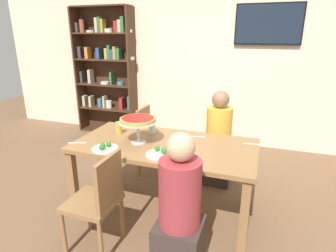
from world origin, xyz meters
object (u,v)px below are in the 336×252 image
(television, at_px, (268,24))
(cutlery_knife_far, at_px, (135,127))
(diner_far_right, at_px, (218,145))
(cutlery_knife_near, at_px, (197,136))
(dining_table, at_px, (165,152))
(bookshelf, at_px, (106,69))
(diner_near_right, at_px, (179,218))
(water_glass_clear_near, at_px, (152,128))
(chair_near_left, at_px, (99,198))
(salad_plate_near_diner, at_px, (105,148))
(salad_plate_far_diner, at_px, (160,153))
(cutlery_fork_far, at_px, (253,144))
(deep_dish_pizza_stand, at_px, (138,121))
(chair_far_left, at_px, (151,137))
(cutlery_fork_near, at_px, (77,143))
(beer_glass_amber_tall, at_px, (119,128))

(television, height_order, cutlery_knife_far, television)
(diner_far_right, distance_m, cutlery_knife_near, 0.56)
(dining_table, xyz_separation_m, bookshelf, (-1.85, 2.01, 0.51))
(diner_near_right, height_order, cutlery_knife_far, diner_near_right)
(diner_far_right, bearing_deg, water_glass_clear_near, -51.30)
(chair_near_left, bearing_deg, salad_plate_near_diner, 22.33)
(dining_table, relative_size, chair_near_left, 2.03)
(salad_plate_far_diner, relative_size, cutlery_fork_far, 1.41)
(water_glass_clear_near, bearing_deg, television, 60.29)
(salad_plate_near_diner, height_order, cutlery_knife_far, salad_plate_near_diner)
(chair_near_left, relative_size, deep_dish_pizza_stand, 2.32)
(diner_near_right, xyz_separation_m, water_glass_clear_near, (-0.62, 1.00, 0.31))
(chair_far_left, relative_size, water_glass_clear_near, 7.44)
(dining_table, distance_m, cutlery_knife_near, 0.39)
(salad_plate_far_diner, distance_m, cutlery_fork_near, 0.88)
(deep_dish_pizza_stand, bearing_deg, dining_table, 15.20)
(diner_far_right, relative_size, chair_far_left, 1.32)
(cutlery_fork_near, bearing_deg, water_glass_clear_near, 19.22)
(diner_near_right, bearing_deg, cutlery_fork_near, 68.32)
(diner_far_right, bearing_deg, salad_plate_near_diner, -39.06)
(chair_near_left, height_order, cutlery_fork_far, chair_near_left)
(salad_plate_far_diner, relative_size, cutlery_fork_near, 1.41)
(dining_table, height_order, television, television)
(cutlery_fork_near, xyz_separation_m, cutlery_knife_far, (0.32, 0.64, 0.00))
(dining_table, relative_size, bookshelf, 0.80)
(chair_far_left, distance_m, cutlery_fork_near, 1.11)
(dining_table, relative_size, beer_glass_amber_tall, 13.55)
(salad_plate_far_diner, distance_m, cutlery_fork_far, 0.93)
(cutlery_knife_near, bearing_deg, chair_near_left, 49.87)
(chair_far_left, xyz_separation_m, salad_plate_far_diner, (0.52, -1.02, 0.27))
(dining_table, height_order, salad_plate_near_diner, salad_plate_near_diner)
(diner_near_right, distance_m, deep_dish_pizza_stand, 1.04)
(chair_far_left, bearing_deg, dining_table, 31.33)
(deep_dish_pizza_stand, bearing_deg, diner_far_right, 51.78)
(diner_near_right, bearing_deg, beer_glass_amber_tall, 47.91)
(television, xyz_separation_m, cutlery_knife_far, (-1.32, -1.74, -1.15))
(cutlery_knife_far, bearing_deg, cutlery_knife_near, 166.94)
(diner_near_right, relative_size, salad_plate_near_diner, 4.71)
(water_glass_clear_near, relative_size, cutlery_knife_far, 0.65)
(dining_table, distance_m, salad_plate_far_diner, 0.29)
(diner_near_right, bearing_deg, water_glass_clear_near, 31.85)
(diner_near_right, xyz_separation_m, salad_plate_near_diner, (-0.86, 0.43, 0.27))
(salad_plate_far_diner, relative_size, water_glass_clear_near, 2.17)
(dining_table, xyz_separation_m, chair_far_left, (-0.46, 0.75, -0.17))
(salad_plate_near_diner, relative_size, cutlery_knife_far, 1.36)
(deep_dish_pizza_stand, distance_m, cutlery_knife_near, 0.65)
(chair_far_left, xyz_separation_m, chair_near_left, (0.14, -1.46, 0.00))
(dining_table, bearing_deg, salad_plate_far_diner, -77.79)
(salad_plate_far_diner, bearing_deg, deep_dish_pizza_stand, 146.87)
(television, relative_size, cutlery_knife_near, 5.19)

